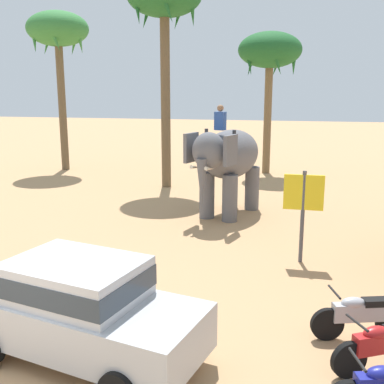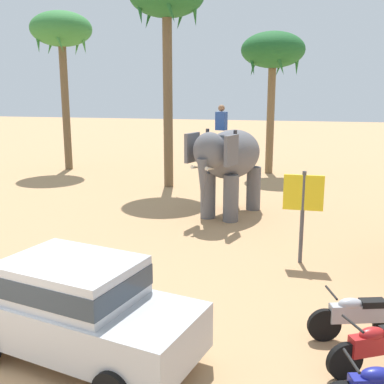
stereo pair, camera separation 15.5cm
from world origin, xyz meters
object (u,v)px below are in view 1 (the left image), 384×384
object	(u,v)px
palm_tree_far_back	(270,54)
signboard_yellow	(303,199)
palm_tree_left_of_road	(164,3)
elephant_with_mahout	(228,159)
car_sedan_foreground	(80,306)
palm_tree_near_hut	(58,34)
motorcycle_fourth_in_row	(383,345)
motorcycle_far_in_row	(360,315)

from	to	relation	value
palm_tree_far_back	signboard_yellow	size ratio (longest dim) A/B	2.99
palm_tree_far_back	palm_tree_left_of_road	bearing A→B (deg)	-132.69
palm_tree_left_of_road	elephant_with_mahout	bearing A→B (deg)	-51.26
car_sedan_foreground	elephant_with_mahout	size ratio (longest dim) A/B	1.09
elephant_with_mahout	palm_tree_near_hut	bearing A→B (deg)	143.48
motorcycle_fourth_in_row	motorcycle_far_in_row	bearing A→B (deg)	102.66
palm_tree_far_back	signboard_yellow	xyz separation A→B (m)	(1.78, -12.98, -4.42)
motorcycle_fourth_in_row	palm_tree_near_hut	distance (m)	22.48
motorcycle_fourth_in_row	motorcycle_far_in_row	size ratio (longest dim) A/B	0.93
elephant_with_mahout	palm_tree_near_hut	distance (m)	13.60
motorcycle_far_in_row	palm_tree_far_back	bearing A→B (deg)	99.55
palm_tree_near_hut	car_sedan_foreground	bearing A→B (deg)	-61.88
palm_tree_left_of_road	palm_tree_near_hut	bearing A→B (deg)	154.29
motorcycle_far_in_row	palm_tree_left_of_road	bearing A→B (deg)	119.97
car_sedan_foreground	palm_tree_far_back	bearing A→B (deg)	84.42
motorcycle_far_in_row	signboard_yellow	bearing A→B (deg)	105.48
palm_tree_far_back	motorcycle_fourth_in_row	bearing A→B (deg)	-80.27
car_sedan_foreground	palm_tree_near_hut	bearing A→B (deg)	118.12
motorcycle_far_in_row	palm_tree_near_hut	bearing A→B (deg)	131.71
car_sedan_foreground	elephant_with_mahout	xyz separation A→B (m)	(1.02, 9.52, 1.06)
elephant_with_mahout	motorcycle_far_in_row	world-z (taller)	elephant_with_mahout
elephant_with_mahout	motorcycle_fourth_in_row	size ratio (longest dim) A/B	2.46
car_sedan_foreground	palm_tree_left_of_road	xyz separation A→B (m)	(-2.40, 13.78, 6.99)
motorcycle_far_in_row	palm_tree_left_of_road	size ratio (longest dim) A/B	0.19
car_sedan_foreground	palm_tree_left_of_road	bearing A→B (deg)	99.88
motorcycle_fourth_in_row	palm_tree_far_back	xyz separation A→B (m)	(-3.03, 17.67, 5.64)
car_sedan_foreground	palm_tree_far_back	world-z (taller)	palm_tree_far_back
motorcycle_fourth_in_row	palm_tree_near_hut	bearing A→B (deg)	130.39
palm_tree_left_of_road	signboard_yellow	size ratio (longest dim) A/B	3.80
motorcycle_fourth_in_row	palm_tree_left_of_road	xyz separation A→B (m)	(-7.22, 13.12, 7.45)
car_sedan_foreground	palm_tree_far_back	size ratio (longest dim) A/B	0.61
palm_tree_near_hut	elephant_with_mahout	bearing A→B (deg)	-36.52
elephant_with_mahout	palm_tree_left_of_road	size ratio (longest dim) A/B	0.44
elephant_with_mahout	palm_tree_left_of_road	world-z (taller)	palm_tree_left_of_road
car_sedan_foreground	palm_tree_near_hut	distance (m)	20.26
motorcycle_fourth_in_row	car_sedan_foreground	bearing A→B (deg)	-172.21
elephant_with_mahout	motorcycle_far_in_row	bearing A→B (deg)	-65.56
elephant_with_mahout	palm_tree_near_hut	size ratio (longest dim) A/B	0.48
car_sedan_foreground	motorcycle_far_in_row	distance (m)	4.91
palm_tree_left_of_road	car_sedan_foreground	bearing A→B (deg)	-80.12
elephant_with_mahout	palm_tree_left_of_road	bearing A→B (deg)	128.74
palm_tree_near_hut	signboard_yellow	size ratio (longest dim) A/B	3.47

